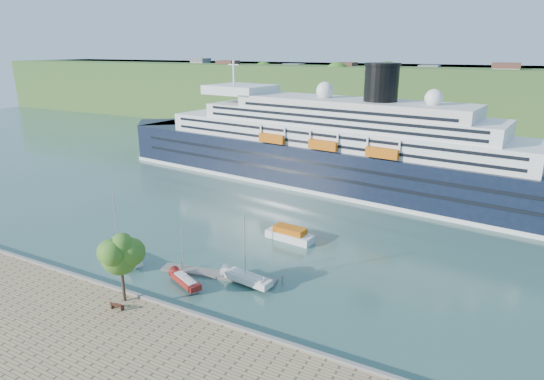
{
  "coord_description": "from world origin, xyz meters",
  "views": [
    {
      "loc": [
        38.87,
        -36.4,
        30.32
      ],
      "look_at": [
        3.81,
        30.0,
        6.86
      ],
      "focal_mm": 30.0,
      "sensor_mm": 36.0,
      "label": 1
    }
  ],
  "objects": [
    {
      "name": "sailboat_red",
      "position": [
        3.59,
        5.9,
        4.01
      ],
      "size": [
        6.38,
        4.06,
        8.01
      ],
      "primitive_type": null,
      "rotation": [
        0.0,
        0.0,
        -0.41
      ],
      "color": "maroon",
      "rests_on": "ground"
    },
    {
      "name": "ground",
      "position": [
        0.0,
        0.0,
        0.0
      ],
      "size": [
        400.0,
        400.0,
        0.0
      ],
      "primitive_type": "plane",
      "color": "#2D5047",
      "rests_on": "ground"
    },
    {
      "name": "park_bench",
      "position": [
        0.97,
        -3.52,
        1.53
      ],
      "size": [
        1.74,
        0.88,
        1.07
      ],
      "primitive_type": null,
      "rotation": [
        0.0,
        0.0,
        0.12
      ],
      "color": "#3F1D12",
      "rests_on": "promenade"
    },
    {
      "name": "sailboat_white_near",
      "position": [
        -8.78,
        6.73,
        5.13
      ],
      "size": [
        8.22,
        3.66,
        10.27
      ],
      "primitive_type": null,
      "rotation": [
        0.0,
        0.0,
        -0.19
      ],
      "color": "silver",
      "rests_on": "ground"
    },
    {
      "name": "tender_launch",
      "position": [
        9.11,
        26.28,
        1.13
      ],
      "size": [
        8.48,
        3.74,
        2.27
      ],
      "primitive_type": null,
      "rotation": [
        0.0,
        0.0,
        -0.12
      ],
      "color": "#C45A0B",
      "rests_on": "ground"
    },
    {
      "name": "floating_pontoon",
      "position": [
        5.66,
        10.35,
        0.19
      ],
      "size": [
        16.88,
        5.23,
        0.37
      ],
      "primitive_type": null,
      "rotation": [
        0.0,
        0.0,
        0.19
      ],
      "color": "gray",
      "rests_on": "ground"
    },
    {
      "name": "cruise_ship",
      "position": [
        1.42,
        59.64,
        13.82
      ],
      "size": [
        124.38,
        32.55,
        27.65
      ],
      "primitive_type": null,
      "rotation": [
        0.0,
        0.0,
        -0.12
      ],
      "color": "black",
      "rests_on": "ground"
    },
    {
      "name": "far_hillside",
      "position": [
        0.0,
        145.0,
        12.0
      ],
      "size": [
        400.0,
        50.0,
        24.0
      ],
      "primitive_type": "cube",
      "color": "#284E1F",
      "rests_on": "ground"
    },
    {
      "name": "sailboat_white_far",
      "position": [
        10.77,
        10.07,
        4.82
      ],
      "size": [
        7.67,
        3.05,
        9.64
      ],
      "primitive_type": null,
      "rotation": [
        0.0,
        0.0,
        -0.13
      ],
      "color": "silver",
      "rests_on": "ground"
    },
    {
      "name": "quay_coping",
      "position": [
        0.0,
        -0.2,
        1.15
      ],
      "size": [
        220.0,
        0.5,
        0.3
      ],
      "primitive_type": "cube",
      "color": "slate",
      "rests_on": "promenade"
    },
    {
      "name": "promenade_tree",
      "position": [
        0.28,
        -1.7,
        5.72
      ],
      "size": [
        5.7,
        5.7,
        9.45
      ],
      "primitive_type": null,
      "color": "#2E5B18",
      "rests_on": "promenade"
    }
  ]
}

